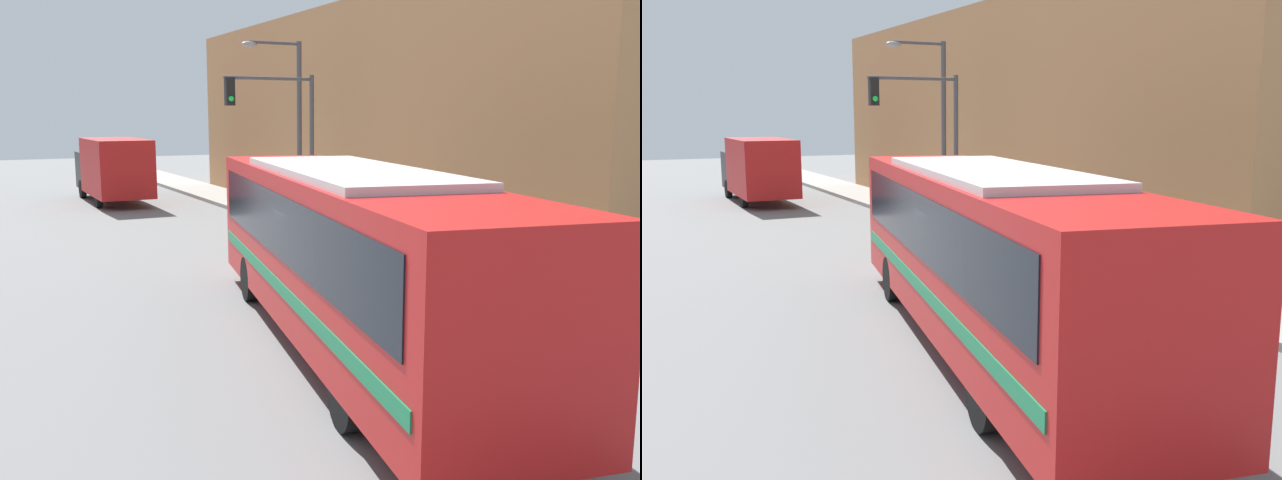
% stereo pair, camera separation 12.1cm
% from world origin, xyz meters
% --- Properties ---
extents(ground_plane, '(120.00, 120.00, 0.00)m').
position_xyz_m(ground_plane, '(0.00, 0.00, 0.00)').
color(ground_plane, slate).
extents(sidewalk, '(2.47, 70.00, 0.17)m').
position_xyz_m(sidewalk, '(5.74, 20.00, 0.09)').
color(sidewalk, gray).
rests_on(sidewalk, ground_plane).
extents(building_facade, '(6.00, 27.89, 8.18)m').
position_xyz_m(building_facade, '(9.97, 14.95, 4.09)').
color(building_facade, '#B27A4C').
rests_on(building_facade, ground_plane).
extents(city_bus, '(4.64, 12.06, 3.22)m').
position_xyz_m(city_bus, '(0.06, 0.60, 1.86)').
color(city_bus, red).
rests_on(city_bus, ground_plane).
extents(delivery_truck, '(2.37, 7.28, 2.99)m').
position_xyz_m(delivery_truck, '(0.64, 24.00, 1.63)').
color(delivery_truck, '#B21919').
rests_on(delivery_truck, ground_plane).
extents(fire_hydrant, '(0.22, 0.30, 0.74)m').
position_xyz_m(fire_hydrant, '(5.10, 2.50, 0.54)').
color(fire_hydrant, gold).
rests_on(fire_hydrant, sidewalk).
extents(traffic_light_pole, '(3.28, 0.35, 5.27)m').
position_xyz_m(traffic_light_pole, '(4.13, 12.38, 3.79)').
color(traffic_light_pole, '#47474C').
rests_on(traffic_light_pole, sidewalk).
extents(parking_meter, '(0.14, 0.14, 1.31)m').
position_xyz_m(parking_meter, '(5.10, 10.63, 1.06)').
color(parking_meter, '#47474C').
rests_on(parking_meter, sidewalk).
extents(street_lamp, '(2.28, 0.28, 6.50)m').
position_xyz_m(street_lamp, '(5.04, 13.59, 4.05)').
color(street_lamp, '#47474C').
rests_on(street_lamp, sidewalk).
extents(pedestrian_near_corner, '(0.34, 0.34, 1.74)m').
position_xyz_m(pedestrian_near_corner, '(6.03, 6.45, 1.06)').
color(pedestrian_near_corner, slate).
rests_on(pedestrian_near_corner, sidewalk).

